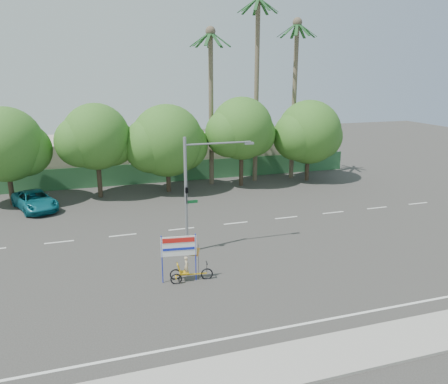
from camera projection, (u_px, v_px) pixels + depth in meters
name	position (u px, v px, depth m)	size (l,w,h in m)	color
ground	(249.00, 274.00, 23.55)	(120.00, 120.00, 0.00)	#33302D
sidewalk_near	(319.00, 357.00, 16.65)	(50.00, 2.40, 0.12)	gray
fence	(172.00, 172.00, 43.02)	(38.00, 0.08, 2.00)	#336B3D
building_left	(65.00, 159.00, 43.97)	(12.00, 8.00, 4.00)	#B5A690
building_right	(234.00, 152.00, 49.27)	(14.00, 8.00, 3.60)	#B5A690
tree_far_left	(5.00, 147.00, 34.71)	(7.14, 6.00, 7.96)	#473828
tree_left	(96.00, 139.00, 36.67)	(6.66, 5.60, 8.07)	#473828
tree_center	(167.00, 143.00, 38.57)	(7.62, 6.40, 7.85)	#473828
tree_right	(241.00, 131.00, 40.41)	(6.90, 5.80, 8.36)	#473828
tree_far_right	(308.00, 134.00, 42.61)	(7.38, 6.20, 7.94)	#473828
palm_tall	(257.00, 72.00, 40.98)	(3.73, 3.79, 17.45)	#70604C
palm_mid	(295.00, 84.00, 42.43)	(3.73, 3.79, 15.45)	#70604C
palm_short	(211.00, 90.00, 40.10)	(3.73, 3.79, 14.45)	#70604C
traffic_signal	(191.00, 206.00, 25.78)	(4.72, 1.10, 7.00)	gray
trike_billboard	(184.00, 262.00, 22.55)	(2.66, 0.77, 2.63)	black
pickup_truck	(35.00, 201.00, 34.37)	(2.45, 5.32, 1.48)	#106474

